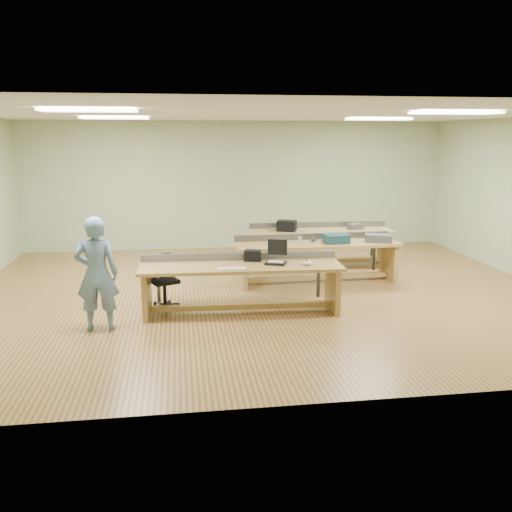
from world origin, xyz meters
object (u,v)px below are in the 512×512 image
at_px(laptop_base, 276,263).
at_px(task_chair, 164,288).
at_px(drinks_can, 300,240).
at_px(camera_bag, 253,255).
at_px(parts_bin_teal, 336,239).
at_px(person, 97,274).
at_px(parts_bin_grey, 379,238).
at_px(workbench_front, 241,277).
at_px(mug, 313,239).
at_px(workbench_back, 321,239).
at_px(workbench_mid, 317,252).

distance_m(laptop_base, task_chair, 1.84).
bearing_deg(drinks_can, laptop_base, -115.02).
height_order(camera_bag, parts_bin_teal, camera_bag).
distance_m(person, parts_bin_teal, 4.42).
relative_size(parts_bin_teal, parts_bin_grey, 0.88).
xyz_separation_m(workbench_front, task_chair, (-1.18, 0.45, -0.26)).
distance_m(parts_bin_teal, mug, 0.42).
relative_size(workbench_front, laptop_base, 10.15).
relative_size(laptop_base, parts_bin_teal, 0.71).
bearing_deg(parts_bin_grey, parts_bin_teal, 179.65).
bearing_deg(workbench_back, parts_bin_grey, -60.50).
bearing_deg(person, drinks_can, -148.48).
height_order(task_chair, parts_bin_teal, parts_bin_teal).
bearing_deg(laptop_base, workbench_front, -163.99).
height_order(workbench_front, camera_bag, camera_bag).
distance_m(workbench_front, drinks_can, 1.97).
bearing_deg(drinks_can, task_chair, -156.68).
bearing_deg(workbench_front, task_chair, 161.55).
bearing_deg(workbench_front, workbench_mid, 46.62).
xyz_separation_m(camera_bag, drinks_can, (1.04, 1.28, -0.02)).
height_order(workbench_mid, mug, workbench_mid).
height_order(task_chair, parts_bin_grey, parts_bin_grey).
distance_m(workbench_mid, laptop_base, 1.92).
distance_m(workbench_front, person, 2.12).
distance_m(task_chair, drinks_can, 2.70).
bearing_deg(parts_bin_grey, task_chair, -165.54).
relative_size(workbench_mid, person, 1.87).
xyz_separation_m(person, camera_bag, (2.26, 0.70, 0.03)).
xyz_separation_m(laptop_base, camera_bag, (-0.32, 0.26, 0.07)).
height_order(parts_bin_teal, drinks_can, parts_bin_teal).
distance_m(workbench_back, parts_bin_grey, 1.59).
distance_m(parts_bin_grey, drinks_can, 1.47).
bearing_deg(camera_bag, person, -146.90).
distance_m(workbench_back, camera_bag, 3.19).
xyz_separation_m(workbench_back, person, (-4.04, -3.34, 0.24)).
relative_size(workbench_front, mug, 28.33).
bearing_deg(parts_bin_teal, workbench_mid, 166.79).
bearing_deg(camera_bag, parts_bin_grey, 42.09).
distance_m(camera_bag, parts_bin_teal, 2.11).
bearing_deg(drinks_can, parts_bin_teal, -3.13).
bearing_deg(mug, person, -149.62).
distance_m(workbench_front, laptop_base, 0.57).
height_order(task_chair, mug, mug).
xyz_separation_m(laptop_base, drinks_can, (0.72, 1.55, 0.05)).
relative_size(workbench_back, person, 1.84).
bearing_deg(workbench_back, drinks_can, -116.96).
distance_m(task_chair, parts_bin_grey, 4.06).
xyz_separation_m(camera_bag, parts_bin_grey, (2.51, 1.24, -0.02)).
xyz_separation_m(workbench_back, camera_bag, (-1.79, -2.63, 0.28)).
bearing_deg(drinks_can, workbench_mid, 7.20).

